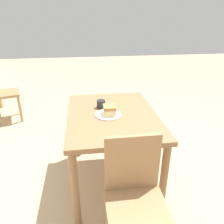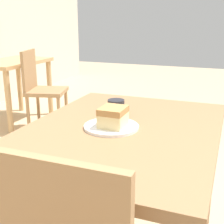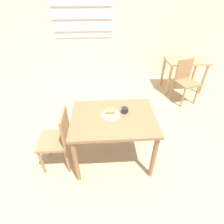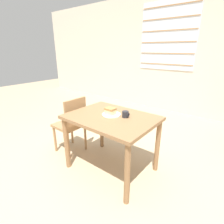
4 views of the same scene
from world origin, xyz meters
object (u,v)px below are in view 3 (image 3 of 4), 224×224
(dining_table_far, at_px, (185,66))
(coffee_mug, at_px, (125,110))
(chair_far_corner, at_px, (186,80))
(cake_slice, at_px, (110,112))
(dining_table_near, at_px, (113,124))
(chair_near_window, at_px, (58,138))
(plate, at_px, (111,115))

(dining_table_far, relative_size, coffee_mug, 10.28)
(chair_far_corner, distance_m, cake_slice, 2.23)
(dining_table_near, relative_size, dining_table_far, 1.19)
(chair_far_corner, xyz_separation_m, cake_slice, (-1.64, -1.47, 0.32))
(dining_table_near, distance_m, chair_near_window, 0.74)
(dining_table_near, height_order, coffee_mug, coffee_mug)
(cake_slice, bearing_deg, plate, 58.89)
(chair_near_window, height_order, coffee_mug, chair_near_window)
(cake_slice, bearing_deg, coffee_mug, 16.92)
(dining_table_far, bearing_deg, plate, -132.69)
(dining_table_near, bearing_deg, plate, 129.03)
(chair_far_corner, distance_m, coffee_mug, 2.05)
(dining_table_far, distance_m, chair_far_corner, 0.51)
(dining_table_near, height_order, plate, plate)
(dining_table_near, height_order, chair_near_window, chair_near_window)
(chair_near_window, bearing_deg, coffee_mug, 98.99)
(chair_near_window, distance_m, coffee_mug, 0.93)
(chair_near_window, height_order, plate, chair_near_window)
(dining_table_far, xyz_separation_m, plate, (-1.79, -1.94, 0.17))
(dining_table_near, relative_size, cake_slice, 8.92)
(dining_table_near, height_order, dining_table_far, dining_table_near)
(chair_near_window, xyz_separation_m, cake_slice, (0.68, 0.08, 0.32))
(dining_table_far, relative_size, chair_far_corner, 1.01)
(dining_table_far, height_order, chair_near_window, chair_near_window)
(chair_near_window, distance_m, chair_far_corner, 2.80)
(chair_near_window, relative_size, coffee_mug, 10.13)
(dining_table_far, height_order, cake_slice, cake_slice)
(dining_table_near, xyz_separation_m, cake_slice, (-0.04, 0.03, 0.16))
(dining_table_far, relative_size, plate, 3.87)
(chair_near_window, xyz_separation_m, coffee_mug, (0.87, 0.14, 0.31))
(chair_far_corner, height_order, plate, chair_far_corner)
(cake_slice, bearing_deg, dining_table_far, 47.36)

